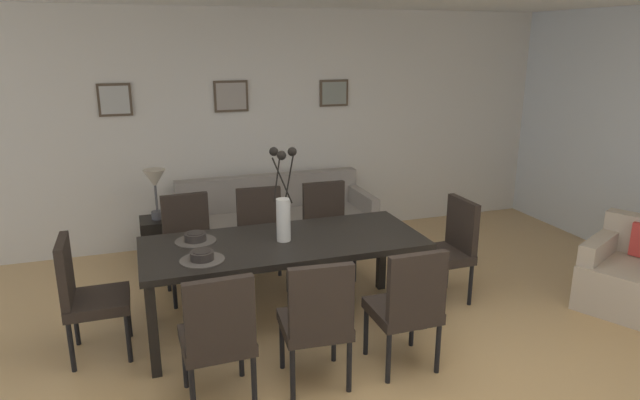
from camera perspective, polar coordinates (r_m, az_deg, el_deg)
The scene contains 23 objects.
ground_plane at distance 3.93m, azimuth 4.78°, elevation -18.97°, with size 9.00×9.00×0.00m, color tan.
back_wall_panel at distance 6.40m, azimuth -6.64°, elevation 7.41°, with size 9.00×0.10×2.60m, color silver.
dining_table at distance 4.40m, azimuth -3.73°, elevation -5.02°, with size 2.20×0.92×0.74m.
dining_chair_near_left at distance 3.58m, azimuth -10.45°, elevation -13.33°, with size 0.45×0.45×0.92m.
dining_chair_near_right at distance 5.16m, azimuth -13.35°, elevation -4.09°, with size 0.47×0.47×0.92m.
dining_chair_far_left at distance 3.70m, azimuth -0.30°, elevation -12.02°, with size 0.47×0.47×0.92m.
dining_chair_far_right at distance 5.26m, azimuth -6.03°, elevation -3.34°, with size 0.46×0.46×0.92m.
dining_chair_mid_left at distance 3.92m, azimuth 9.04°, elevation -10.48°, with size 0.44×0.44×0.92m.
dining_chair_mid_right at distance 5.43m, azimuth 0.74°, elevation -2.62°, with size 0.45×0.45×0.92m.
dining_chair_head_west at distance 4.38m, azimuth -23.03°, elevation -8.70°, with size 0.44×0.44×0.92m.
dining_chair_head_east at distance 5.06m, azimuth 13.23°, elevation -4.52°, with size 0.45×0.45×0.92m.
centerpiece_vase at distance 4.29m, azimuth -3.81°, elevation -0.62°, with size 0.21×0.23×0.73m.
placemat_near_left at distance 4.07m, azimuth -12.02°, elevation -6.04°, with size 0.32×0.32×0.01m, color #4C4742.
bowl_near_left at distance 4.06m, azimuth -12.05°, elevation -5.55°, with size 0.17×0.17×0.07m.
placemat_near_right at distance 4.46m, azimuth -12.68°, elevation -4.12°, with size 0.32×0.32×0.01m, color #4C4742.
bowl_near_right at distance 4.45m, azimuth -12.71°, elevation -3.67°, with size 0.17×0.17×0.07m.
sofa at distance 6.13m, azimuth -4.56°, elevation -2.76°, with size 2.07×0.84×0.80m.
side_table at distance 5.92m, azimuth -16.15°, elevation -4.27°, with size 0.36×0.36×0.52m, color black.
table_lamp at distance 5.73m, azimuth -16.64°, elevation 1.68°, with size 0.22×0.22×0.51m.
armchair at distance 5.58m, azimuth 30.01°, elevation -6.85°, with size 1.08×1.08×0.75m.
framed_picture_left at distance 6.14m, azimuth -20.37°, elevation 9.64°, with size 0.33×0.03×0.33m.
framed_picture_center at distance 6.23m, azimuth -9.14°, elevation 10.50°, with size 0.37×0.03×0.34m.
framed_picture_right at distance 6.54m, azimuth 1.45°, elevation 10.95°, with size 0.34×0.03×0.30m.
Camera 1 is at (-1.32, -2.93, 2.25)m, focal length 31.08 mm.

